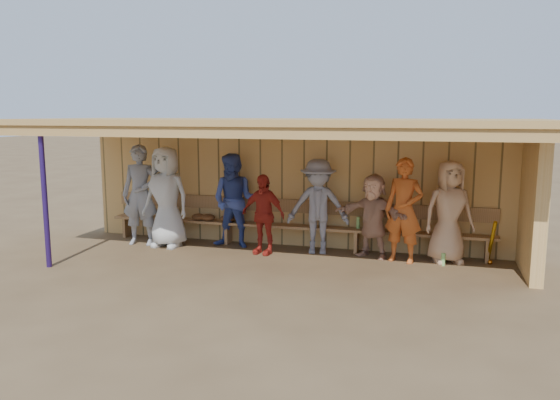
{
  "coord_description": "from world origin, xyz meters",
  "views": [
    {
      "loc": [
        2.71,
        -8.96,
        2.58
      ],
      "look_at": [
        0.0,
        0.35,
        1.05
      ],
      "focal_mm": 35.0,
      "sensor_mm": 36.0,
      "label": 1
    }
  ],
  "objects_px": {
    "player_a": "(140,195)",
    "player_g": "(404,210)",
    "player_c": "(234,201)",
    "player_d": "(263,214)",
    "player_h": "(449,212)",
    "player_b": "(166,197)",
    "player_f": "(373,216)",
    "player_e": "(318,207)",
    "bench": "(291,221)"
  },
  "relations": [
    {
      "from": "player_a",
      "to": "player_f",
      "type": "height_order",
      "value": "player_a"
    },
    {
      "from": "player_h",
      "to": "player_g",
      "type": "bearing_deg",
      "value": 169.92
    },
    {
      "from": "player_g",
      "to": "player_f",
      "type": "bearing_deg",
      "value": 176.62
    },
    {
      "from": "player_f",
      "to": "player_a",
      "type": "bearing_deg",
      "value": -155.82
    },
    {
      "from": "player_b",
      "to": "bench",
      "type": "xyz_separation_m",
      "value": [
        2.35,
        0.63,
        -0.46
      ]
    },
    {
      "from": "player_h",
      "to": "player_e",
      "type": "bearing_deg",
      "value": 157.2
    },
    {
      "from": "player_a",
      "to": "player_d",
      "type": "relative_size",
      "value": 1.34
    },
    {
      "from": "player_h",
      "to": "player_f",
      "type": "bearing_deg",
      "value": 157.14
    },
    {
      "from": "player_b",
      "to": "player_d",
      "type": "bearing_deg",
      "value": 4.34
    },
    {
      "from": "player_a",
      "to": "player_b",
      "type": "relative_size",
      "value": 1.02
    },
    {
      "from": "player_g",
      "to": "player_a",
      "type": "bearing_deg",
      "value": -164.51
    },
    {
      "from": "player_c",
      "to": "player_e",
      "type": "height_order",
      "value": "player_c"
    },
    {
      "from": "player_e",
      "to": "player_a",
      "type": "bearing_deg",
      "value": 175.58
    },
    {
      "from": "player_e",
      "to": "player_h",
      "type": "bearing_deg",
      "value": -9.35
    },
    {
      "from": "player_d",
      "to": "player_f",
      "type": "bearing_deg",
      "value": 21.78
    },
    {
      "from": "player_b",
      "to": "bench",
      "type": "distance_m",
      "value": 2.47
    },
    {
      "from": "player_g",
      "to": "player_c",
      "type": "bearing_deg",
      "value": -168.99
    },
    {
      "from": "bench",
      "to": "player_b",
      "type": "bearing_deg",
      "value": -165.0
    },
    {
      "from": "player_d",
      "to": "bench",
      "type": "distance_m",
      "value": 0.76
    },
    {
      "from": "player_a",
      "to": "player_e",
      "type": "bearing_deg",
      "value": -4.33
    },
    {
      "from": "player_a",
      "to": "player_d",
      "type": "xyz_separation_m",
      "value": [
        2.56,
        -0.03,
        -0.25
      ]
    },
    {
      "from": "player_b",
      "to": "player_h",
      "type": "height_order",
      "value": "player_b"
    },
    {
      "from": "player_a",
      "to": "player_g",
      "type": "xyz_separation_m",
      "value": [
        5.09,
        0.13,
        -0.08
      ]
    },
    {
      "from": "player_a",
      "to": "bench",
      "type": "relative_size",
      "value": 0.26
    },
    {
      "from": "player_d",
      "to": "player_b",
      "type": "bearing_deg",
      "value": -167.7
    },
    {
      "from": "player_d",
      "to": "player_g",
      "type": "distance_m",
      "value": 2.55
    },
    {
      "from": "player_e",
      "to": "player_f",
      "type": "bearing_deg",
      "value": -9.27
    },
    {
      "from": "player_b",
      "to": "player_c",
      "type": "height_order",
      "value": "player_b"
    },
    {
      "from": "player_b",
      "to": "player_h",
      "type": "xyz_separation_m",
      "value": [
        5.27,
        0.32,
        -0.08
      ]
    },
    {
      "from": "player_b",
      "to": "player_c",
      "type": "relative_size",
      "value": 1.07
    },
    {
      "from": "player_h",
      "to": "bench",
      "type": "relative_size",
      "value": 0.24
    },
    {
      "from": "player_f",
      "to": "player_h",
      "type": "relative_size",
      "value": 0.85
    },
    {
      "from": "bench",
      "to": "player_e",
      "type": "bearing_deg",
      "value": -26.92
    },
    {
      "from": "player_d",
      "to": "player_h",
      "type": "xyz_separation_m",
      "value": [
        3.29,
        0.32,
        0.15
      ]
    },
    {
      "from": "player_c",
      "to": "bench",
      "type": "distance_m",
      "value": 1.17
    },
    {
      "from": "player_a",
      "to": "player_h",
      "type": "relative_size",
      "value": 1.11
    },
    {
      "from": "player_c",
      "to": "player_h",
      "type": "distance_m",
      "value": 3.99
    },
    {
      "from": "player_e",
      "to": "player_f",
      "type": "relative_size",
      "value": 1.16
    },
    {
      "from": "player_b",
      "to": "player_g",
      "type": "relative_size",
      "value": 1.07
    },
    {
      "from": "player_b",
      "to": "player_c",
      "type": "bearing_deg",
      "value": 18.58
    },
    {
      "from": "player_a",
      "to": "player_g",
      "type": "height_order",
      "value": "player_a"
    },
    {
      "from": "player_e",
      "to": "player_g",
      "type": "xyz_separation_m",
      "value": [
        1.57,
        -0.17,
        0.04
      ]
    },
    {
      "from": "player_f",
      "to": "player_g",
      "type": "xyz_separation_m",
      "value": [
        0.55,
        -0.17,
        0.16
      ]
    },
    {
      "from": "player_f",
      "to": "player_h",
      "type": "xyz_separation_m",
      "value": [
        1.31,
        -0.0,
        0.14
      ]
    },
    {
      "from": "player_a",
      "to": "player_g",
      "type": "relative_size",
      "value": 1.09
    },
    {
      "from": "player_b",
      "to": "player_f",
      "type": "height_order",
      "value": "player_b"
    },
    {
      "from": "player_a",
      "to": "player_c",
      "type": "xyz_separation_m",
      "value": [
        1.86,
        0.3,
        -0.08
      ]
    },
    {
      "from": "player_a",
      "to": "player_c",
      "type": "relative_size",
      "value": 1.09
    },
    {
      "from": "player_h",
      "to": "bench",
      "type": "xyz_separation_m",
      "value": [
        -2.93,
        0.31,
        -0.37
      ]
    },
    {
      "from": "player_d",
      "to": "player_e",
      "type": "xyz_separation_m",
      "value": [
        0.97,
        0.33,
        0.14
      ]
    }
  ]
}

